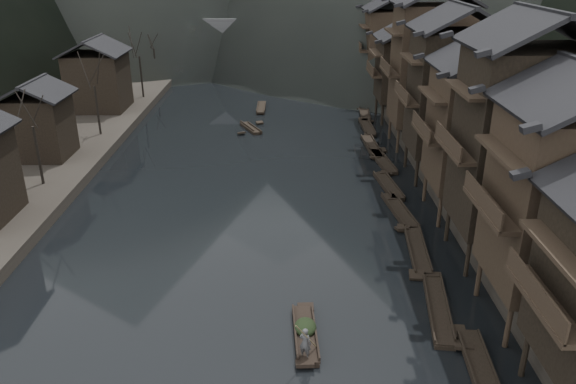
{
  "coord_description": "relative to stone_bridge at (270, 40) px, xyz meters",
  "views": [
    {
      "loc": [
        2.71,
        -27.25,
        19.03
      ],
      "look_at": [
        2.87,
        11.44,
        2.5
      ],
      "focal_mm": 35.0,
      "sensor_mm": 36.0,
      "label": 1
    }
  ],
  "objects": [
    {
      "name": "water",
      "position": [
        0.0,
        -72.0,
        -5.11
      ],
      "size": [
        300.0,
        300.0,
        0.0
      ],
      "primitive_type": "plane",
      "color": "black",
      "rests_on": "ground"
    },
    {
      "name": "right_bank",
      "position": [
        35.0,
        -32.0,
        -4.21
      ],
      "size": [
        40.0,
        200.0,
        1.8
      ],
      "primitive_type": "cube",
      "color": "#2D2823",
      "rests_on": "ground"
    },
    {
      "name": "stilt_houses",
      "position": [
        17.28,
        -52.77,
        3.98
      ],
      "size": [
        9.0,
        67.6,
        16.83
      ],
      "color": "black",
      "rests_on": "ground"
    },
    {
      "name": "left_houses",
      "position": [
        -20.5,
        -51.88,
        0.55
      ],
      "size": [
        8.1,
        53.2,
        8.73
      ],
      "color": "black",
      "rests_on": "left_bank"
    },
    {
      "name": "bare_trees",
      "position": [
        -17.0,
        -47.23,
        1.5
      ],
      "size": [
        3.9,
        73.34,
        7.8
      ],
      "color": "black",
      "rests_on": "left_bank"
    },
    {
      "name": "moored_sampans",
      "position": [
        11.97,
        -54.38,
        -4.91
      ],
      "size": [
        3.09,
        55.42,
        0.47
      ],
      "color": "black",
      "rests_on": "water"
    },
    {
      "name": "midriver_boats",
      "position": [
        0.44,
        -18.55,
        -4.91
      ],
      "size": [
        5.67,
        41.66,
        0.45
      ],
      "color": "black",
      "rests_on": "water"
    },
    {
      "name": "stone_bridge",
      "position": [
        0.0,
        0.0,
        0.0
      ],
      "size": [
        40.0,
        6.0,
        9.0
      ],
      "color": "#4C4C4F",
      "rests_on": "ground"
    },
    {
      "name": "hero_sampan",
      "position": [
        3.74,
        -74.56,
        -4.91
      ],
      "size": [
        1.34,
        5.47,
        0.44
      ],
      "color": "black",
      "rests_on": "water"
    },
    {
      "name": "cargo_heap",
      "position": [
        3.75,
        -74.31,
        -4.31
      ],
      "size": [
        1.2,
        1.57,
        0.72
      ],
      "primitive_type": "ellipsoid",
      "color": "black",
      "rests_on": "hero_sampan"
    },
    {
      "name": "boatman",
      "position": [
        3.66,
        -76.46,
        -3.79
      ],
      "size": [
        0.76,
        0.65,
        1.75
      ],
      "primitive_type": "imported",
      "rotation": [
        0.0,
        0.0,
        2.7
      ],
      "color": "#4F4F51",
      "rests_on": "hero_sampan"
    },
    {
      "name": "bamboo_pole",
      "position": [
        3.86,
        -76.46,
        -1.3
      ],
      "size": [
        1.46,
        2.15,
        3.22
      ],
      "primitive_type": "cylinder",
      "rotation": [
        0.67,
        0.0,
        -0.59
      ],
      "color": "#8C7A51",
      "rests_on": "boatman"
    }
  ]
}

